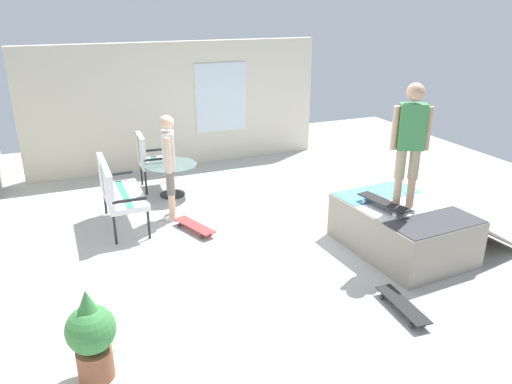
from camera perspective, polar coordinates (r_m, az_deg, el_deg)
ground_plane at (r=7.37m, az=2.64°, el=-4.98°), size 12.00×12.00×0.10m
house_facade at (r=10.24m, az=-9.02°, el=9.91°), size 0.23×6.00×2.48m
skate_ramp at (r=7.01m, az=16.71°, el=-3.99°), size 1.81×2.19×0.65m
patio_bench at (r=7.57m, az=-15.96°, el=0.37°), size 1.25×0.55×1.02m
patio_chair_near_house at (r=9.02m, az=-12.31°, el=4.03°), size 0.64×0.58×1.02m
patio_table at (r=8.70m, az=-9.79°, el=2.13°), size 0.90×0.90×0.57m
person_watching at (r=7.58m, az=-10.04°, el=3.63°), size 0.47×0.30×1.65m
person_skater at (r=6.43m, az=17.41°, el=5.87°), size 0.34×0.44×1.65m
skateboard_by_bench at (r=7.39m, az=-7.14°, el=-3.91°), size 0.82×0.46×0.10m
skateboard_spare at (r=5.78m, az=16.60°, el=-12.41°), size 0.81×0.26×0.10m
skateboard_on_ramp at (r=6.67m, az=14.55°, el=-1.20°), size 0.82×0.33×0.10m
potted_plant at (r=4.73m, az=-18.52°, el=-15.39°), size 0.44×0.44×0.92m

